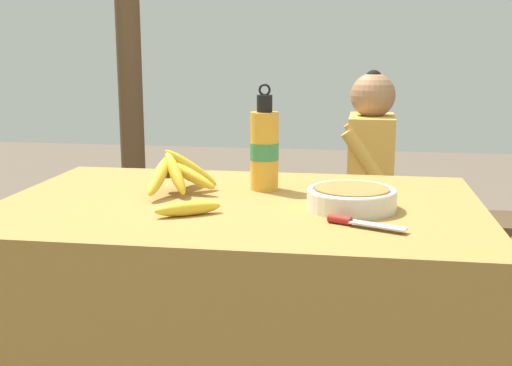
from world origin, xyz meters
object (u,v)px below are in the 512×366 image
Objects in this scene: wooden_bench at (333,226)px; loose_banana_side at (337,189)px; seated_vendor at (360,171)px; loose_banana_front at (188,209)px; support_post_near at (129,48)px; water_bottle at (264,149)px; knife at (355,222)px; banana_bunch_green at (243,199)px; banana_bunch_ripe at (178,171)px; serving_bowl at (352,197)px.

loose_banana_side is at bearing -87.89° from wooden_bench.
seated_vendor is (0.07, 1.20, -0.18)m from loose_banana_side.
support_post_near is at bearing 113.62° from loose_banana_front.
water_bottle is at bearing -97.74° from wooden_bench.
loose_banana_side is 0.09× the size of wooden_bench.
support_post_near is (-1.10, 1.46, 0.38)m from loose_banana_side.
support_post_near is at bearing 146.96° from knife.
water_bottle is 0.18× the size of wooden_bench.
loose_banana_front is 0.61× the size of banana_bunch_green.
wooden_bench is (0.30, 1.51, -0.45)m from loose_banana_front.
wooden_bench is 6.48× the size of banana_bunch_green.
loose_banana_side is at bearing -12.14° from water_bottle.
wooden_bench is (-0.05, 1.24, -0.45)m from loose_banana_side.
banana_bunch_ripe is 0.49m from serving_bowl.
seated_vendor reaches higher than wooden_bench.
banana_bunch_green is at bearing -19.76° from support_post_near.
support_post_near is (-0.62, 0.22, 0.71)m from banana_bunch_green.
banana_bunch_ripe is 0.17× the size of wooden_bench.
water_bottle reaches higher than serving_bowl.
support_post_near reaches higher than knife.
loose_banana_front is 1.01× the size of loose_banana_side.
wooden_bench is at bearing 0.29° from banana_bunch_green.
seated_vendor is 4.22× the size of banana_bunch_green.
support_post_near is (-1.14, 1.60, 0.36)m from serving_bowl.
loose_banana_front is (-0.39, -0.13, -0.01)m from serving_bowl.
loose_banana_side is (0.21, -0.04, -0.10)m from water_bottle.
wooden_bench is 1.36m from support_post_near.
seated_vendor is (0.02, 1.51, -0.17)m from knife.
banana_bunch_ripe is 1.57× the size of knife.
loose_banana_side is 1.36m from banana_bunch_green.
loose_banana_front is 1.60m from wooden_bench.
seated_vendor is (0.42, 1.47, -0.18)m from loose_banana_front.
banana_bunch_ripe reaches higher than wooden_bench.
seated_vendor is 0.57m from banana_bunch_green.
wooden_bench is at bearing 72.75° from banana_bunch_ripe.
knife is (0.05, -0.31, -0.01)m from loose_banana_side.
knife is 0.16× the size of seated_vendor.
support_post_near is (-0.66, 1.49, 0.33)m from banana_bunch_ripe.
seated_vendor reaches higher than water_bottle.
serving_bowl is at bearing 116.97° from knife.
loose_banana_side is at bearing 37.92° from loose_banana_front.
banana_bunch_green is (-0.43, -0.00, 0.12)m from wooden_bench.
support_post_near reaches higher than wooden_bench.
seated_vendor is at bearing 76.56° from water_bottle.
serving_bowl is 2.00m from support_post_near.
loose_banana_side is (-0.04, 0.14, -0.01)m from serving_bowl.
serving_bowl is 0.41m from loose_banana_front.
water_bottle reaches higher than knife.
loose_banana_front is 1.92m from support_post_near.
serving_bowl is at bearing -74.97° from loose_banana_side.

